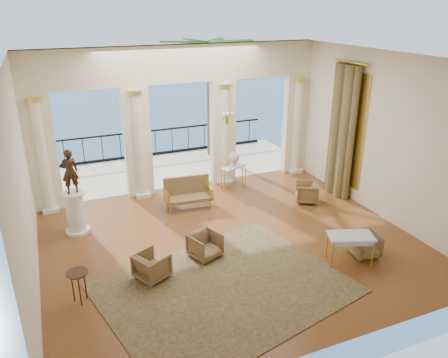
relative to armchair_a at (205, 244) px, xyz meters
name	(u,v)px	position (x,y,z in m)	size (l,w,h in m)	color
floor	(230,242)	(0.82, 0.38, -0.33)	(9.00, 9.00, 0.00)	#4B2F12
room_walls	(253,146)	(0.82, -0.73, 2.55)	(9.00, 9.00, 9.00)	white
arcade	(181,110)	(0.82, 4.20, 2.25)	(9.00, 0.56, 4.50)	#EEE5BF
terrace	(167,169)	(0.82, 6.18, -0.38)	(10.00, 3.60, 0.10)	beige
balustrade	(156,145)	(0.82, 7.78, 0.08)	(9.00, 0.06, 1.03)	black
palm_tree	(209,48)	(2.82, 6.98, 3.76)	(2.00, 2.00, 4.50)	#4C3823
sea	(68,87)	(0.82, 60.38, -6.33)	(160.00, 160.00, 0.00)	#285582
curtain	(341,132)	(5.11, 1.88, 1.69)	(0.33, 1.40, 4.09)	brown
window_frame	(347,129)	(5.29, 1.88, 1.77)	(0.04, 1.60, 3.40)	gold
wall_sconce	(227,119)	(2.22, 3.89, 1.89)	(0.30, 0.11, 0.33)	gold
rug	(225,288)	(-0.05, -1.34, -0.32)	(4.89, 3.80, 0.02)	#2D3119
armchair_a	(205,244)	(0.00, 0.00, 0.00)	(0.65, 0.61, 0.67)	#48351B
armchair_b	(365,243)	(3.52, -1.40, -0.01)	(0.63, 0.59, 0.65)	#48351B
armchair_c	(307,192)	(3.92, 1.72, -0.01)	(0.64, 0.60, 0.65)	#48351B
armchair_d	(152,265)	(-1.37, -0.36, 0.00)	(0.64, 0.60, 0.66)	#48351B
settee	(188,193)	(0.50, 2.78, 0.12)	(1.41, 0.70, 0.91)	#48351B
game_table	(351,238)	(3.00, -1.50, 0.29)	(1.15, 0.87, 0.70)	#ADC6DC
pedestal	(76,213)	(-2.68, 2.42, 0.21)	(0.62, 0.62, 1.14)	silver
statue	(70,172)	(-2.68, 2.42, 1.38)	(0.42, 0.28, 1.15)	#2F1F15
console_table	(233,170)	(2.25, 3.43, 0.33)	(0.90, 0.63, 0.80)	silver
urn	(234,158)	(2.25, 3.43, 0.73)	(0.35, 0.35, 0.47)	silver
side_table	(78,276)	(-2.91, -0.62, 0.27)	(0.43, 0.43, 0.70)	black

